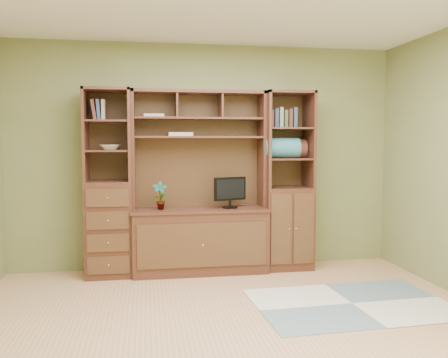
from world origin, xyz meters
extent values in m
cube|color=tan|center=(0.00, 0.00, 0.00)|extent=(4.60, 4.10, 0.04)
cube|color=olive|center=(0.00, 2.00, 1.30)|extent=(4.50, 0.04, 2.60)
cube|color=olive|center=(0.00, -2.00, 1.30)|extent=(4.50, 0.04, 2.60)
cube|color=#472419|center=(-0.10, 1.73, 1.02)|extent=(1.54, 0.53, 2.05)
cube|color=#472419|center=(-1.10, 1.77, 1.02)|extent=(0.50, 0.45, 2.05)
cube|color=#472419|center=(0.93, 1.77, 1.02)|extent=(0.55, 0.45, 2.05)
cube|color=#A7ADAD|center=(1.15, 0.43, 0.01)|extent=(1.81, 1.26, 0.01)
cube|color=black|center=(0.24, 1.70, 0.97)|extent=(0.43, 0.29, 0.48)
imported|color=#AC643A|center=(-0.54, 1.70, 0.89)|extent=(0.16, 0.11, 0.31)
cube|color=#B8A89D|center=(-0.30, 1.82, 1.56)|extent=(0.27, 0.20, 0.04)
imported|color=silver|center=(-1.07, 1.77, 1.42)|extent=(0.22, 0.22, 0.05)
cube|color=#2F717D|center=(0.84, 1.73, 1.41)|extent=(0.40, 0.23, 0.23)
cube|color=brown|center=(0.97, 1.85, 1.40)|extent=(0.39, 0.22, 0.22)
camera|label=1|loc=(-0.68, -3.53, 1.48)|focal=38.00mm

